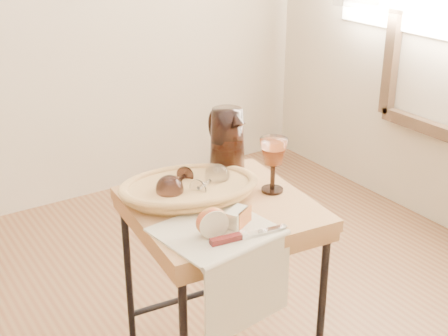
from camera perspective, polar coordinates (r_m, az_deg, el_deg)
side_table at (r=2.00m, az=-0.32°, el=-11.66°), size 0.56×0.56×0.65m
tea_towel at (r=1.67m, az=-0.76°, el=-5.83°), size 0.32×0.30×0.01m
bread_basket at (r=1.85m, az=-3.23°, el=-2.08°), size 0.43×0.35×0.05m
goblet_lying_a at (r=1.84m, az=-4.41°, el=-1.36°), size 0.16×0.14×0.08m
goblet_lying_b at (r=1.85m, az=-1.40°, el=-1.24°), size 0.15×0.12×0.08m
pitcher at (r=1.97m, az=0.30°, el=2.36°), size 0.16×0.24×0.27m
wine_goblet at (r=1.87m, az=4.56°, el=0.28°), size 0.11×0.11×0.17m
apple_half at (r=1.63m, az=-1.19°, el=-4.96°), size 0.09×0.06×0.08m
apple_wedge at (r=1.68m, az=1.22°, el=-4.59°), size 0.08×0.07×0.05m
table_knife at (r=1.64m, az=2.07°, el=-6.14°), size 0.22×0.05×0.02m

